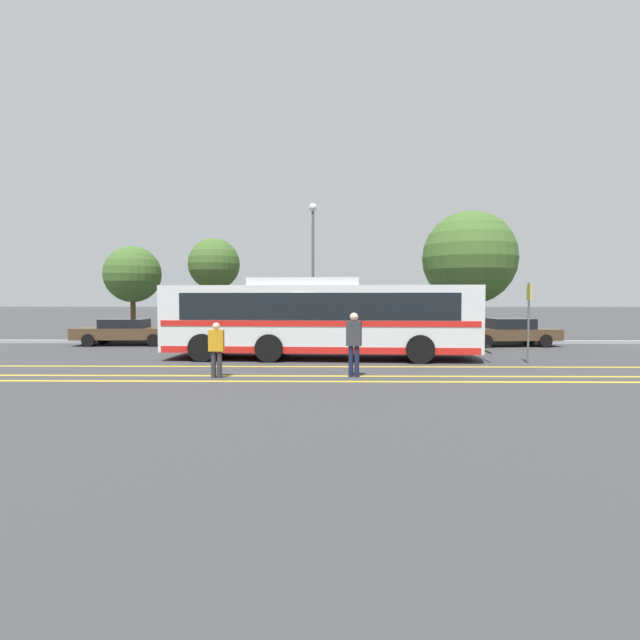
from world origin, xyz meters
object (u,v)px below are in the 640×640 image
Objects in this scene: parked_car_2 at (359,330)px; tree_0 at (133,274)px; tree_2 at (469,258)px; pedestrian_0 at (216,347)px; transit_bus at (320,317)px; street_lamp at (313,253)px; parked_car_3 at (509,332)px; parked_car_0 at (127,331)px; pedestrian_1 at (354,340)px; parked_car_1 at (245,330)px; bus_stop_sign at (529,313)px; tree_1 at (214,265)px.

parked_car_2 is 0.90× the size of tree_0.
tree_0 is 0.76× the size of tree_2.
pedestrian_0 is 0.30× the size of tree_0.
street_lamp is (-0.45, 6.91, 3.00)m from transit_bus.
transit_bus reaches higher than parked_car_3.
parked_car_0 is 2.66× the size of pedestrian_1.
pedestrian_1 reaches higher than parked_car_1.
transit_bus is at bearing -86.26° from street_lamp.
parked_car_3 is (18.25, -0.17, 0.01)m from parked_car_0.
parked_car_0 is 1.76× the size of bus_stop_sign.
parked_car_3 is 2.50× the size of pedestrian_1.
tree_1 is at bearing -76.66° from pedestrian_0.
parked_car_2 is 9.10m from pedestrian_1.
transit_bus is 2.56× the size of parked_car_3.
parked_car_2 is 13.51m from tree_0.
pedestrian_0 is at bearing -101.87° from street_lamp.
tree_1 reaches higher than pedestrian_0.
pedestrian_1 is 15.34m from tree_1.
parked_car_3 is 15.73m from tree_1.
transit_bus is 14.25m from tree_0.
tree_2 reaches higher than bus_stop_sign.
parked_car_2 is 10.37m from pedestrian_0.
street_lamp reaches higher than tree_2.
parked_car_1 is at bearing 86.39° from parked_car_0.
street_lamp is at bearing -173.17° from transit_bus.
parked_car_3 is at bearing -68.54° from tree_2.
pedestrian_1 is (-7.82, -9.39, 0.40)m from parked_car_3.
transit_bus is 11.07m from tree_1.
tree_1 reaches higher than bus_stop_sign.
transit_bus is 4.24× the size of bus_stop_sign.
pedestrian_0 is 16.08m from tree_0.
tree_2 reaches higher than pedestrian_0.
tree_2 is at bearing -130.24° from pedestrian_0.
parked_car_1 is at bearing -141.46° from transit_bus.
parked_car_1 is 1.73× the size of bus_stop_sign.
pedestrian_1 is at bearing -49.29° from tree_0.
street_lamp is at bearing -13.00° from tree_0.
bus_stop_sign is at bearing -30.46° from tree_0.
pedestrian_0 is (-4.63, -9.28, 0.11)m from parked_car_2.
parked_car_3 is 12.22m from pedestrian_1.
tree_2 is at bearing -72.24° from parked_car_1.
parked_car_2 is 7.66m from tree_2.
transit_bus is 2.45× the size of parked_car_1.
tree_2 is at bearing 179.84° from bus_stop_sign.
street_lamp is 10.51m from tree_0.
tree_1 is at bearing 175.48° from tree_2.
pedestrian_0 is at bearing -68.93° from bus_stop_sign.
tree_2 is (8.22, 0.96, -0.19)m from street_lamp.
parked_car_1 is 8.64m from tree_0.
tree_1 is at bearing 159.68° from street_lamp.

